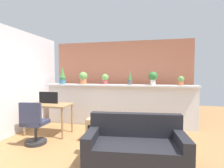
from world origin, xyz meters
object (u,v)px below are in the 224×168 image
at_px(potted_plant_1, 83,78).
at_px(side_cube_shelf, 97,129).
at_px(desk, 49,107).
at_px(potted_plant_3, 130,78).
at_px(couch, 135,148).
at_px(tv_monitor, 48,98).
at_px(potted_plant_0, 62,76).
at_px(potted_plant_5, 181,80).
at_px(potted_plant_4, 153,77).
at_px(potted_plant_2, 105,78).
at_px(office_chair, 34,126).

bearing_deg(potted_plant_1, side_cube_shelf, -55.77).
bearing_deg(desk, side_cube_shelf, -6.10).
distance_m(potted_plant_3, couch, 2.36).
bearing_deg(tv_monitor, potted_plant_1, 57.94).
bearing_deg(desk, potted_plant_0, 98.18).
relative_size(desk, side_cube_shelf, 2.20).
distance_m(tv_monitor, side_cube_shelf, 1.50).
relative_size(potted_plant_3, desk, 0.38).
bearing_deg(potted_plant_1, desk, -117.69).
xyz_separation_m(potted_plant_0, tv_monitor, (0.09, -0.89, -0.52)).
height_order(potted_plant_5, couch, potted_plant_5).
xyz_separation_m(potted_plant_0, couch, (2.36, -2.01, -1.13)).
distance_m(desk, couch, 2.48).
bearing_deg(side_cube_shelf, desk, 173.90).
relative_size(tv_monitor, side_cube_shelf, 1.00).
bearing_deg(potted_plant_5, desk, -163.00).
xyz_separation_m(potted_plant_3, tv_monitor, (-1.93, -0.94, -0.48)).
height_order(potted_plant_3, potted_plant_4, potted_plant_3).
distance_m(potted_plant_4, desk, 2.78).
bearing_deg(potted_plant_2, desk, -139.66).
bearing_deg(potted_plant_2, potted_plant_3, 1.57).
relative_size(potted_plant_2, couch, 0.18).
xyz_separation_m(potted_plant_1, potted_plant_5, (2.69, -0.01, -0.06)).
bearing_deg(side_cube_shelf, couch, -44.01).
height_order(office_chair, couch, office_chair).
xyz_separation_m(potted_plant_1, potted_plant_4, (1.98, -0.02, 0.02)).
xyz_separation_m(desk, couch, (2.22, -1.04, -0.38)).
relative_size(potted_plant_4, tv_monitor, 0.71).
distance_m(potted_plant_1, side_cube_shelf, 1.77).
bearing_deg(potted_plant_0, couch, -40.40).
height_order(potted_plant_0, tv_monitor, potted_plant_0).
relative_size(potted_plant_5, tv_monitor, 0.48).
height_order(potted_plant_0, side_cube_shelf, potted_plant_0).
height_order(potted_plant_5, desk, potted_plant_5).
bearing_deg(tv_monitor, potted_plant_5, 15.45).
height_order(potted_plant_0, potted_plant_3, potted_plant_0).
distance_m(potted_plant_0, potted_plant_4, 2.64).
height_order(desk, side_cube_shelf, desk).
bearing_deg(potted_plant_4, side_cube_shelf, -137.73).
xyz_separation_m(potted_plant_2, potted_plant_3, (0.70, 0.02, 0.02)).
xyz_separation_m(potted_plant_2, potted_plant_5, (2.03, -0.02, -0.04)).
distance_m(potted_plant_3, office_chair, 2.65).
relative_size(desk, tv_monitor, 2.19).
xyz_separation_m(tv_monitor, side_cube_shelf, (1.33, -0.22, -0.64)).
bearing_deg(tv_monitor, side_cube_shelf, -9.25).
height_order(potted_plant_0, couch, potted_plant_0).
distance_m(desk, office_chair, 0.72).
bearing_deg(potted_plant_0, potted_plant_5, 0.23).
bearing_deg(potted_plant_5, potted_plant_4, -179.07).
distance_m(potted_plant_4, couch, 2.32).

